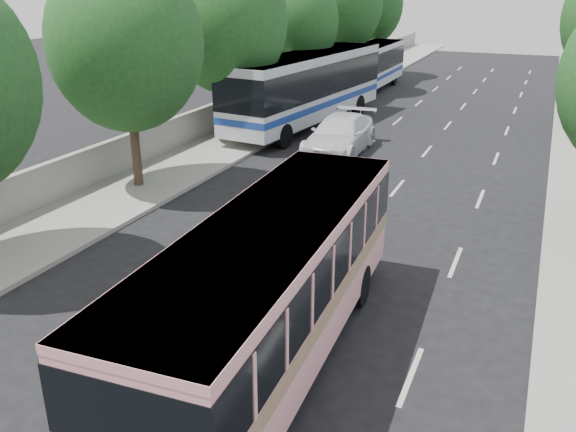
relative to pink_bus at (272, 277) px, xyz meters
The scene contains 13 objects.
ground 3.58m from the pink_bus, 116.27° to the left, with size 120.00×120.00×0.00m, color black.
sidewalk_left 24.74m from the pink_bus, 113.41° to the left, with size 4.00×90.00×0.15m, color #9E998E.
low_wall 25.46m from the pink_bus, 117.14° to the left, with size 0.30×90.00×1.50m, color #9E998E.
tree_left_b 13.50m from the pink_bus, 138.59° to the left, with size 5.70×5.70×8.88m.
tree_left_c 19.74m from the pink_bus, 120.91° to the left, with size 6.00×6.00×9.35m.
tree_left_d 26.71m from the pink_bus, 111.79° to the left, with size 5.52×5.52×8.60m.
tree_left_f 41.96m from the pink_bus, 103.74° to the left, with size 5.88×5.88×9.16m.
pink_bus is the anchor object (origin of this frame).
pink_taxi 7.08m from the pink_bus, 97.96° to the left, with size 1.65×4.10×1.40m, color #D5126E.
white_pickup 17.24m from the pink_bus, 103.83° to the left, with size 2.43×5.99×1.74m, color silver.
tour_coach_front 22.56m from the pink_bus, 109.69° to the left, with size 4.48×13.63×4.01m.
tour_coach_rear 34.58m from the pink_bus, 102.70° to the left, with size 2.49×10.99×3.28m.
taxi_roof_sign 6.98m from the pink_bus, 97.96° to the left, with size 0.55×0.18×0.18m, color silver.
Camera 1 is at (6.03, -12.87, 7.83)m, focal length 38.00 mm.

